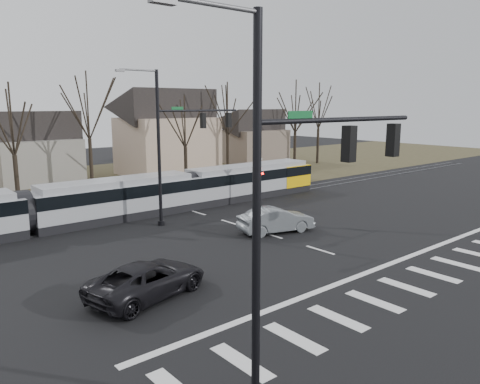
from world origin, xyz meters
TOP-DOWN VIEW (x-y plane):
  - ground at (0.00, 0.00)m, footprint 140.00×140.00m
  - grass_verge at (0.00, 32.00)m, footprint 140.00×28.00m
  - crosswalk at (0.00, -4.00)m, footprint 27.00×2.60m
  - stop_line at (0.00, -1.80)m, footprint 28.00×0.35m
  - lane_dashes at (0.00, 16.00)m, footprint 0.18×30.00m
  - rail_pair at (0.00, 15.80)m, footprint 90.00×1.52m
  - tram at (-5.57, 16.00)m, footprint 37.90×2.81m
  - sedan at (0.72, 6.28)m, footprint 4.14×5.71m
  - suv at (-10.52, 2.49)m, footprint 4.99×6.58m
  - signal_pole_near_left at (-10.41, -6.00)m, footprint 9.28×0.44m
  - signal_pole_far at (-2.41, 12.50)m, footprint 9.28×0.44m
  - rail_crossing_signal at (5.00, 12.79)m, footprint 1.08×0.36m
  - tree_row at (2.00, 26.00)m, footprint 59.20×7.20m
  - house_b at (-5.00, 36.00)m, footprint 8.64×7.56m
  - house_c at (9.00, 33.00)m, footprint 10.80×8.64m
  - house_d at (24.00, 35.00)m, footprint 8.64×7.56m

SIDE VIEW (x-z plane):
  - ground at x=0.00m, z-range 0.00..0.00m
  - grass_verge at x=0.00m, z-range 0.00..0.01m
  - crosswalk at x=0.00m, z-range 0.00..0.01m
  - stop_line at x=0.00m, z-range 0.00..0.01m
  - lane_dashes at x=0.00m, z-range 0.00..0.01m
  - rail_pair at x=0.00m, z-range 0.00..0.06m
  - suv at x=-10.52m, z-range 0.00..1.51m
  - sedan at x=0.72m, z-range 0.00..1.60m
  - tram at x=-5.57m, z-range 0.13..3.00m
  - rail_crossing_signal at x=5.00m, z-range -0.11..3.89m
  - house_b at x=-5.00m, z-range 0.14..7.79m
  - house_d at x=24.00m, z-range 0.14..7.79m
  - tree_row at x=2.00m, z-range 0.00..10.00m
  - house_c at x=9.00m, z-range 0.18..10.28m
  - signal_pole_near_left at x=-10.41m, z-range 0.60..10.80m
  - signal_pole_far at x=-2.41m, z-range 0.60..10.80m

